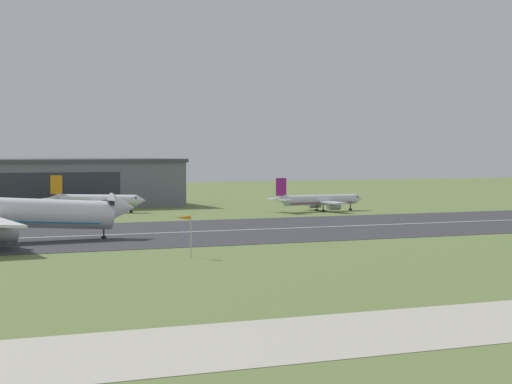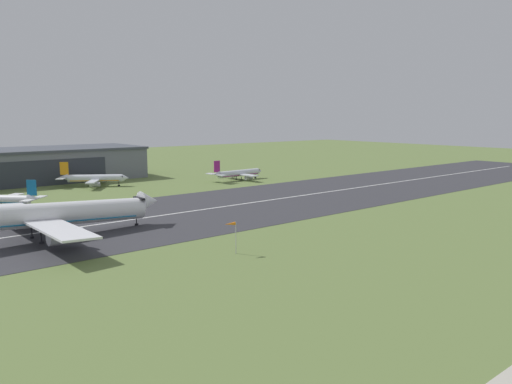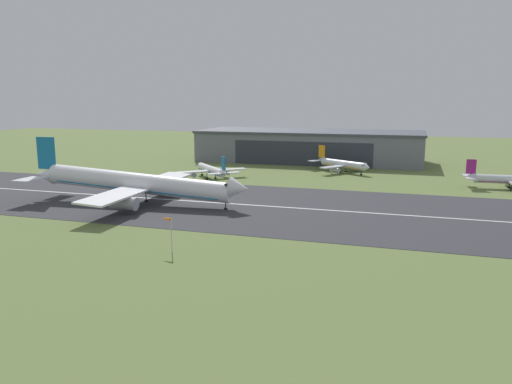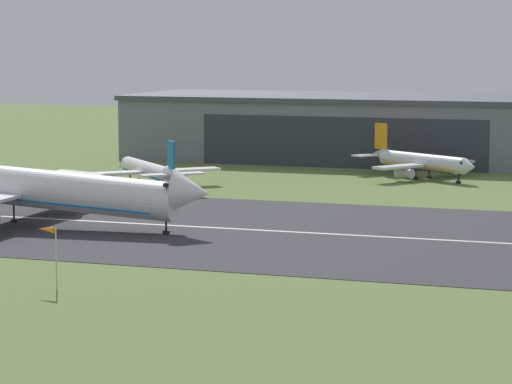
{
  "view_description": "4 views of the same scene",
  "coord_description": "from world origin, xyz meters",
  "views": [
    {
      "loc": [
        -76.11,
        -42.27,
        15.02
      ],
      "look_at": [
        -15.54,
        91.33,
        8.58
      ],
      "focal_mm": 70.0,
      "sensor_mm": 36.0,
      "label": 1
    },
    {
      "loc": [
        -80.22,
        16.98,
        24.37
      ],
      "look_at": [
        -11.08,
        100.46,
        7.8
      ],
      "focal_mm": 35.0,
      "sensor_mm": 36.0,
      "label": 2
    },
    {
      "loc": [
        9.14,
        14.86,
        24.84
      ],
      "look_at": [
        -13.94,
        87.73,
        10.56
      ],
      "focal_mm": 35.0,
      "sensor_mm": 36.0,
      "label": 3
    },
    {
      "loc": [
        25.04,
        -11.5,
        22.81
      ],
      "look_at": [
        -9.69,
        89.39,
        9.4
      ],
      "focal_mm": 85.0,
      "sensor_mm": 36.0,
      "label": 4
    }
  ],
  "objects": [
    {
      "name": "hangar_building",
      "position": [
        -30.87,
        213.62,
        6.18
      ],
      "size": [
        88.79,
        32.82,
        12.33
      ],
      "color": "slate",
      "rests_on": "ground_plane"
    },
    {
      "name": "airplane_parked_east",
      "position": [
        -13.81,
        185.56,
        2.81
      ],
      "size": [
        23.12,
        20.72,
        8.65
      ],
      "color": "silver",
      "rests_on": "ground_plane"
    },
    {
      "name": "windsock_pole",
      "position": [
        -28.82,
        86.07,
        5.18
      ],
      "size": [
        2.23,
        1.03,
        5.84
      ],
      "color": "#B7B7BC",
      "rests_on": "ground_plane"
    },
    {
      "name": "airplane_parked_centre",
      "position": [
        -51.04,
        158.3,
        2.88
      ],
      "size": [
        21.68,
        21.57,
        8.21
      ],
      "color": "white",
      "rests_on": "ground_plane"
    },
    {
      "name": "runway_strip",
      "position": [
        0.0,
        124.89,
        0.03
      ],
      "size": [
        377.93,
        52.22,
        0.06
      ],
      "primitive_type": "cube",
      "color": "#333338",
      "rests_on": "ground_plane"
    },
    {
      "name": "runway_centreline",
      "position": [
        0.0,
        124.89,
        0.07
      ],
      "size": [
        340.14,
        0.7,
        0.01
      ],
      "primitive_type": "cube",
      "color": "silver",
      "rests_on": "runway_strip"
    },
    {
      "name": "airplane_parked_west",
      "position": [
        35.36,
        167.12,
        2.64
      ],
      "size": [
        24.63,
        18.09,
        8.1
      ],
      "color": "silver",
      "rests_on": "ground_plane"
    },
    {
      "name": "airplane_landing",
      "position": [
        -53.42,
        117.97,
        5.01
      ],
      "size": [
        56.83,
        44.32,
        15.56
      ],
      "color": "white",
      "rests_on": "ground_plane"
    },
    {
      "name": "ground_plane",
      "position": [
        0.0,
        62.44,
        0.0
      ],
      "size": [
        617.93,
        617.93,
        0.0
      ],
      "primitive_type": "plane",
      "color": "olive"
    }
  ]
}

